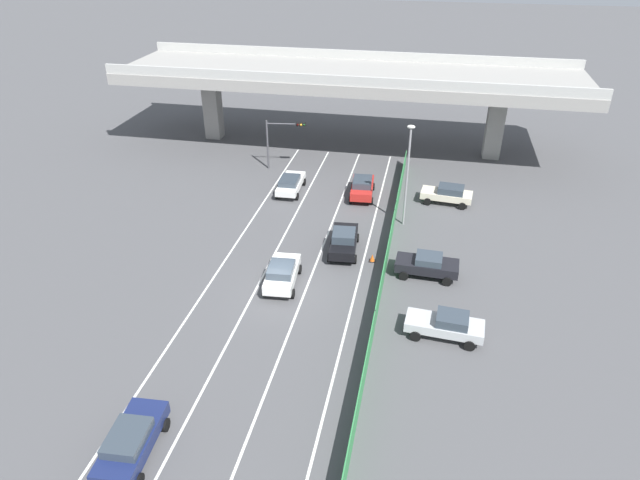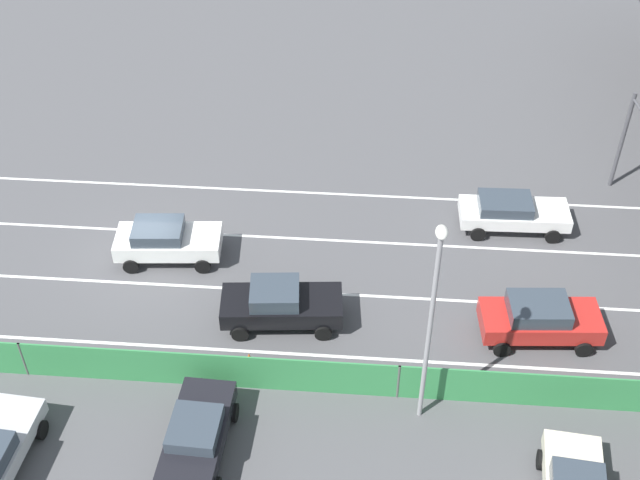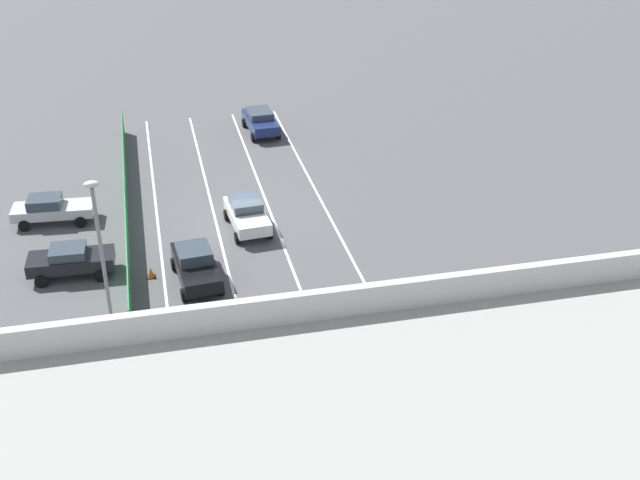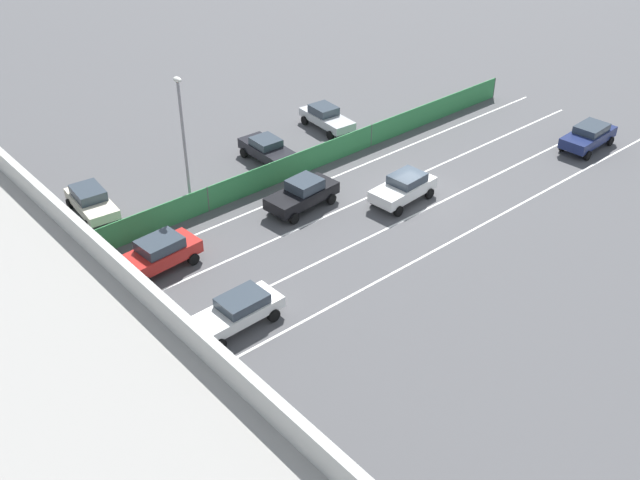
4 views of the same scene
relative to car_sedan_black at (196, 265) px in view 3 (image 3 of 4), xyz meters
The scene contains 18 objects.
ground_plane 6.63m from the car_sedan_black, 119.70° to the right, with size 300.00×300.00×0.00m, color #4C4C4F.
lane_line_left_edge 8.43m from the car_sedan_black, 165.31° to the right, with size 0.14×43.16×0.01m, color silver.
lane_line_mid_left 5.39m from the car_sedan_black, 156.43° to the right, with size 0.14×43.16×0.01m, color silver.
lane_line_mid_right 2.84m from the car_sedan_black, 127.61° to the right, with size 0.14×43.16×0.01m, color silver.
lane_line_right_edge 2.82m from the car_sedan_black, 53.10° to the right, with size 0.14×43.16×0.01m, color silver.
elevated_overpass 22.58m from the car_sedan_black, 98.62° to the left, with size 46.37×11.68×8.82m.
green_fence 3.89m from the car_sedan_black, 33.13° to the right, with size 0.10×39.26×1.58m.
car_sedan_black is the anchor object (origin of this frame).
car_sedan_white 6.00m from the car_sedan_black, 123.19° to the right, with size 2.32×4.37×1.67m.
car_hatchback_white 11.10m from the car_sedan_black, 124.66° to the left, with size 2.10×4.62×1.51m.
car_sedan_navy 20.53m from the car_sedan_black, 108.16° to the right, with size 2.30×4.59×1.61m.
car_sedan_red 9.50m from the car_sedan_black, 89.77° to the left, with size 2.30×4.46×1.73m.
parked_wagon_silver 11.03m from the car_sedan_black, 48.15° to the right, with size 4.58×2.20×1.59m.
parked_sedan_dark 6.36m from the car_sedan_black, 18.15° to the right, with size 4.27×2.12×1.60m.
parked_sedan_cream 12.14m from the car_sedan_black, 52.91° to the left, with size 4.40×2.32×1.59m.
traffic_light 16.67m from the car_sedan_black, 120.47° to the left, with size 3.82×0.72×4.80m.
street_lamp 7.59m from the car_sedan_black, 52.58° to the left, with size 0.60×0.36×8.16m.
traffic_cone 2.47m from the car_sedan_black, 21.79° to the right, with size 0.47×0.47×0.56m.
Camera 3 is at (4.88, 40.12, 20.92)m, focal length 44.84 mm.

